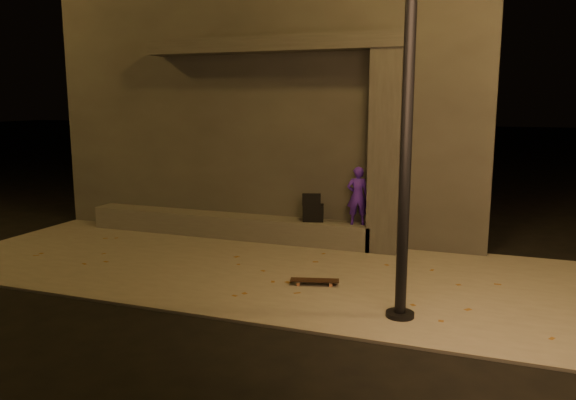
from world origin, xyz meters
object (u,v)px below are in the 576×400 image
at_px(column, 386,153).
at_px(backpack, 313,211).
at_px(skateboard, 315,281).
at_px(skateboarder, 358,196).

height_order(column, backpack, column).
height_order(backpack, skateboard, backpack).
bearing_deg(backpack, skateboard, -87.32).
xyz_separation_m(column, backpack, (-1.35, -0.00, -1.16)).
bearing_deg(skateboarder, backpack, -17.06).
height_order(skateboarder, skateboard, skateboarder).
bearing_deg(column, skateboard, -104.28).
height_order(column, skateboard, column).
distance_m(column, skateboarder, 0.95).
height_order(column, skateboarder, column).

